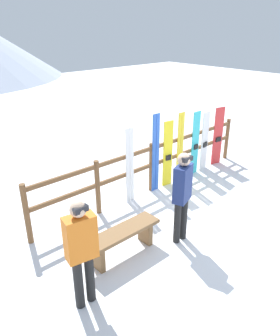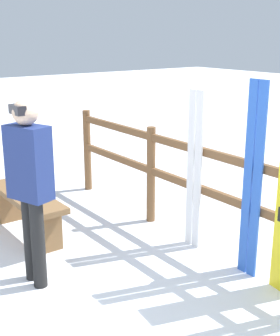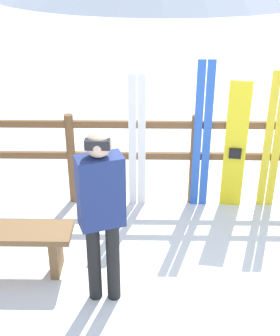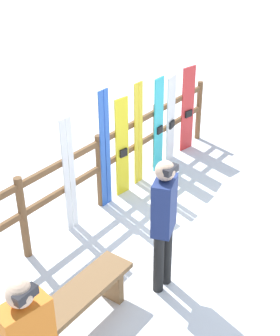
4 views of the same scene
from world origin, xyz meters
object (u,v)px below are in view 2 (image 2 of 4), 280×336
bench (27,205)px  ski_pair_white (194,171)px  ski_pair_blue (252,182)px  person_navy (30,179)px

bench → ski_pair_white: ski_pair_white is taller
bench → ski_pair_blue: bearing=32.6°
person_navy → ski_pair_blue: 1.90m
person_navy → ski_pair_white: bearing=81.0°
person_navy → ski_pair_white: size_ratio=1.01×
person_navy → ski_pair_blue: (0.99, 1.62, -0.08)m
person_navy → bench: bearing=160.3°
bench → ski_pair_blue: ski_pair_blue is taller
bench → person_navy: 1.21m
person_navy → ski_pair_blue: size_ratio=0.92×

